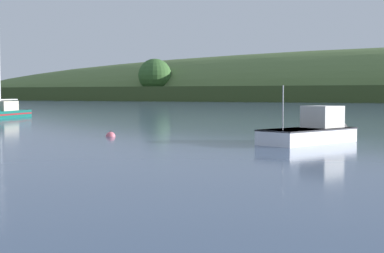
{
  "coord_description": "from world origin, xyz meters",
  "views": [
    {
      "loc": [
        20.18,
        11.83,
        2.8
      ],
      "look_at": [
        3.38,
        37.56,
        1.04
      ],
      "focal_mm": 54.23,
      "sensor_mm": 36.0,
      "label": 1
    }
  ],
  "objects": [
    {
      "name": "sailboat_midwater_white",
      "position": [
        -33.18,
        54.25,
        0.38
      ],
      "size": [
        6.18,
        9.33,
        14.17
      ],
      "rotation": [
        0.0,
        0.0,
        5.13
      ],
      "color": "#0F564C",
      "rests_on": "ground"
    },
    {
      "name": "fishing_boat_moored",
      "position": [
        8.07,
        43.26,
        0.45
      ],
      "size": [
        3.97,
        7.03,
        4.08
      ],
      "rotation": [
        0.0,
        0.0,
        1.31
      ],
      "color": "white",
      "rests_on": "ground"
    },
    {
      "name": "mooring_buoy_midchannel",
      "position": [
        -4.78,
        40.37,
        0.0
      ],
      "size": [
        0.62,
        0.62,
        0.7
      ],
      "color": "#E06675",
      "rests_on": "ground"
    }
  ]
}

